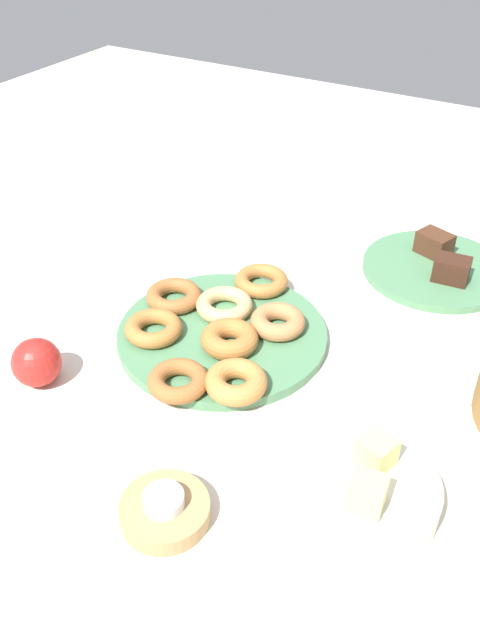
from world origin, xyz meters
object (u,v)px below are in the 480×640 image
object	(u,v)px
cake_plate	(436,269)
donut_7	(224,305)
donut_2	(230,339)
apple	(37,362)
donut_5	(236,382)
brownie_far	(452,269)
tealight	(164,500)
melon_chunk_right	(367,494)
donut_1	(174,296)
donut_3	(178,381)
donut_4	(153,328)
fruit_bowl	(362,494)
donut_0	(261,281)
brownie_near	(434,244)
candle_holder	(165,511)
donut_6	(278,322)
donut_plate	(222,335)
melon_chunk_left	(376,452)

from	to	relation	value
cake_plate	donut_7	bearing A→B (deg)	-38.87
donut_2	cake_plate	xyz separation A→B (m)	(-0.36, 0.19, -0.02)
apple	donut_5	bearing A→B (deg)	112.99
cake_plate	brownie_far	size ratio (longest dim) A/B	4.41
tealight	cake_plate	bearing A→B (deg)	170.69
donut_5	melon_chunk_right	world-z (taller)	melon_chunk_right
donut_1	donut_5	xyz separation A→B (m)	(0.12, 0.18, 0.00)
donut_3	donut_4	distance (m)	0.12
fruit_bowl	apple	bearing A→B (deg)	-87.00
donut_4	melon_chunk_right	xyz separation A→B (m)	(0.15, 0.38, 0.03)
donut_0	brownie_near	bearing A→B (deg)	140.28
candle_holder	fruit_bowl	size ratio (longest dim) A/B	0.60
donut_3	cake_plate	xyz separation A→B (m)	(-0.47, 0.20, -0.02)
donut_0	donut_1	xyz separation A→B (m)	(0.11, -0.09, 0.00)
donut_1	brownie_far	world-z (taller)	brownie_far
donut_4	brownie_far	world-z (taller)	brownie_far
donut_1	donut_7	bearing A→B (deg)	103.52
donut_3	apple	distance (m)	0.19
donut_5	melon_chunk_right	bearing A→B (deg)	63.38
candle_holder	melon_chunk_right	distance (m)	0.22
donut_6	tealight	bearing A→B (deg)	7.23
donut_5	apple	bearing A→B (deg)	-67.01
donut_plate	donut_7	xyz separation A→B (m)	(-0.04, -0.02, 0.02)
melon_chunk_right	apple	size ratio (longest dim) A/B	0.54
donut_1	donut_plate	bearing A→B (deg)	77.14
cake_plate	brownie_near	world-z (taller)	brownie_near
apple	donut_3	bearing A→B (deg)	111.45
melon_chunk_right	donut_7	bearing A→B (deg)	-127.84
donut_1	fruit_bowl	world-z (taller)	fruit_bowl
donut_0	brownie_near	world-z (taller)	brownie_near
donut_0	candle_holder	xyz separation A→B (m)	(0.43, 0.12, -0.02)
brownie_near	tealight	size ratio (longest dim) A/B	1.25
fruit_bowl	melon_chunk_left	bearing A→B (deg)	180.00
donut_7	donut_0	bearing A→B (deg)	169.63
donut_1	cake_plate	world-z (taller)	donut_1
donut_plate	donut_7	distance (m)	0.05
brownie_near	melon_chunk_left	size ratio (longest dim) A/B	1.53
donut_3	donut_6	xyz separation A→B (m)	(-0.18, 0.05, 0.00)
cake_plate	donut_4	bearing A→B (deg)	-36.78
donut_7	donut_3	bearing A→B (deg)	11.85
tealight	melon_chunk_right	size ratio (longest dim) A/B	1.23
donut_2	cake_plate	world-z (taller)	donut_2
cake_plate	donut_3	bearing A→B (deg)	-23.14
cake_plate	tealight	world-z (taller)	tealight
donut_plate	donut_0	distance (m)	0.13
donut_7	candle_holder	bearing A→B (deg)	21.31
tealight	donut_4	bearing A→B (deg)	-141.62
candle_holder	melon_chunk_right	world-z (taller)	melon_chunk_right
donut_0	brownie_near	xyz separation A→B (m)	(-0.24, 0.20, 0.01)
donut_plate	donut_4	xyz separation A→B (m)	(0.06, -0.08, 0.02)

